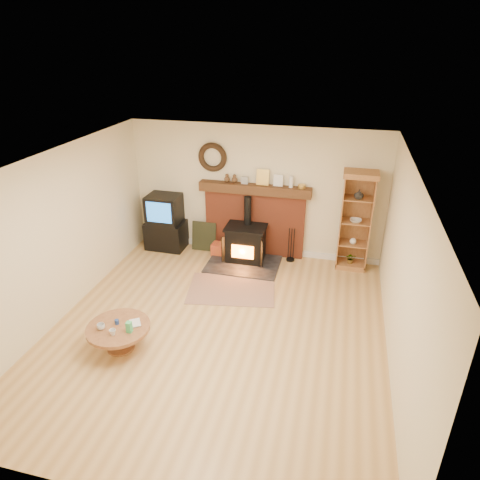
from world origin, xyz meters
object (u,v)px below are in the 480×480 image
(curio_cabinet, at_px, (355,221))
(coffee_table, at_px, (118,331))
(tv_unit, at_px, (165,223))
(wood_stove, at_px, (245,245))

(curio_cabinet, bearing_deg, coffee_table, -133.99)
(tv_unit, relative_size, coffee_table, 1.30)
(curio_cabinet, bearing_deg, wood_stove, -172.16)
(wood_stove, xyz_separation_m, coffee_table, (-1.14, -3.01, -0.05))
(wood_stove, height_order, coffee_table, wood_stove)
(wood_stove, distance_m, curio_cabinet, 2.14)
(tv_unit, relative_size, curio_cabinet, 0.61)
(wood_stove, xyz_separation_m, curio_cabinet, (2.04, 0.28, 0.60))
(wood_stove, height_order, curio_cabinet, curio_cabinet)
(tv_unit, distance_m, curio_cabinet, 3.81)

